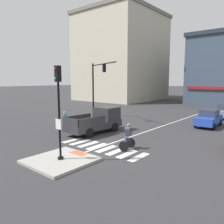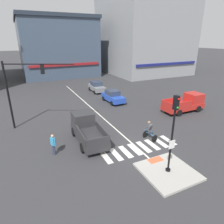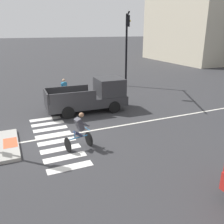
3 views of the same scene
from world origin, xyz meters
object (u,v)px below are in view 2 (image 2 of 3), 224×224
Objects in this scene: pickup_truck_charcoal_westbound_near at (87,129)px; pickup_truck_red_cross_right at (186,103)px; car_grey_eastbound_distant at (97,87)px; pedestrian_at_curb_left at (53,143)px; traffic_light_mast at (21,85)px; cyclist at (150,130)px; car_blue_eastbound_far at (113,96)px; signal_pole at (173,128)px.

pickup_truck_charcoal_westbound_near and pickup_truck_red_cross_right have the same top height.
car_grey_eastbound_distant is 18.71m from pedestrian_at_curb_left.
traffic_light_mast reaches higher than cyclist.
traffic_light_mast is at bearing 104.14° from pedestrian_at_curb_left.
pedestrian_at_curb_left is (-3.00, -1.21, 0.00)m from pickup_truck_charcoal_westbound_near.
car_blue_eastbound_far is at bearing 19.36° from traffic_light_mast.
pickup_truck_charcoal_westbound_near is at bearing 153.78° from cyclist.
pedestrian_at_curb_left is at bearing -121.22° from car_grey_eastbound_distant.
pedestrian_at_curb_left is at bearing 139.57° from signal_pole.
traffic_light_mast is 7.26m from pickup_truck_charcoal_westbound_near.
pedestrian_at_curb_left is (1.48, -5.87, -3.30)m from traffic_light_mast.
traffic_light_mast is 12.27m from car_blue_eastbound_far.
signal_pole is 7.66m from pickup_truck_charcoal_westbound_near.
car_blue_eastbound_far is at bearing -90.63° from car_grey_eastbound_distant.
pedestrian_at_curb_left reaches higher than car_blue_eastbound_far.
car_grey_eastbound_distant is 14.62m from pickup_truck_red_cross_right.
signal_pole is at bearing -55.32° from traffic_light_mast.
signal_pole reaches higher than car_blue_eastbound_far.
car_grey_eastbound_distant is (3.41, 21.35, -2.38)m from signal_pole.
pickup_truck_charcoal_westbound_near is 5.38m from cyclist.
car_grey_eastbound_distant is at bearing 42.21° from traffic_light_mast.
pickup_truck_red_cross_right is (9.65, 8.14, -2.21)m from signal_pole.
traffic_light_mast is at bearing 124.68° from signal_pole.
pickup_truck_charcoal_westbound_near is (-3.28, 6.56, -2.21)m from signal_pole.
car_grey_eastbound_distant is 2.48× the size of pedestrian_at_curb_left.
pickup_truck_red_cross_right is 9.02m from cyclist.
pedestrian_at_curb_left is (-7.82, 1.17, 0.11)m from cyclist.
signal_pole is at bearing -139.85° from pickup_truck_red_cross_right.
car_grey_eastbound_distant is 0.80× the size of pickup_truck_charcoal_westbound_near.
pickup_truck_charcoal_westbound_near is at bearing -173.05° from pickup_truck_red_cross_right.
pickup_truck_charcoal_westbound_near is 3.10× the size of pedestrian_at_curb_left.
pickup_truck_red_cross_right is at bearing -10.04° from traffic_light_mast.
pickup_truck_charcoal_westbound_near is 1.01× the size of pickup_truck_red_cross_right.
traffic_light_mast is at bearing 169.96° from pickup_truck_red_cross_right.
traffic_light_mast reaches higher than signal_pole.
car_grey_eastbound_distant is 17.27m from cyclist.
car_grey_eastbound_distant is at bearing 65.65° from pickup_truck_charcoal_westbound_near.
cyclist is (-1.87, -17.17, 0.06)m from car_grey_eastbound_distant.
cyclist is at bearing -26.22° from pickup_truck_charcoal_westbound_near.
pickup_truck_charcoal_westbound_near is (-6.62, -8.56, 0.17)m from car_blue_eastbound_far.
pedestrian_at_curb_left is at bearing -75.86° from traffic_light_mast.
pedestrian_at_curb_left is at bearing -134.59° from car_blue_eastbound_far.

